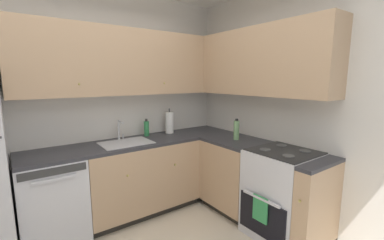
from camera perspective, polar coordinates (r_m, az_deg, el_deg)
wall_back at (r=3.23m, az=-21.35°, el=3.13°), size 3.54×0.05×2.68m
wall_right at (r=2.96m, az=24.01°, el=2.44°), size 0.05×3.34×2.68m
dishwasher at (r=3.06m, az=-28.83°, el=-15.31°), size 0.60×0.63×0.88m
lower_cabinets_back at (r=3.29m, az=-11.28°, el=-12.47°), size 1.35×0.62×0.88m
countertop_back at (r=3.15m, az=-11.56°, el=-4.82°), size 2.56×0.60×0.03m
lower_cabinets_right at (r=3.20m, az=12.15°, el=-13.15°), size 0.62×1.48×0.88m
countertop_right at (r=3.06m, az=12.40°, el=-5.29°), size 0.60×1.48×0.03m
oven_range at (r=2.93m, az=19.60°, el=-15.18°), size 0.68×0.62×1.06m
upper_cabinets_back at (r=3.13m, az=-15.95°, el=12.36°), size 2.24×0.34×0.76m
upper_cabinets_right at (r=3.15m, az=13.04°, el=12.45°), size 0.32×2.02×0.76m
sink at (r=3.06m, az=-14.53°, el=-5.79°), size 0.57×0.40×0.10m
faucet at (r=3.21m, az=-15.96°, el=-1.83°), size 0.07×0.16×0.24m
soap_bottle at (r=3.36m, az=-10.18°, el=-1.85°), size 0.07×0.07×0.22m
paper_towel_roll at (r=3.49m, az=-5.08°, el=-0.58°), size 0.11×0.11×0.35m
oil_bottle at (r=3.15m, az=9.95°, el=-2.21°), size 0.07×0.07×0.26m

